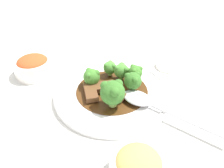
# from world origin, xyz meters

# --- Properties ---
(ground_plane) EXTENTS (4.00, 4.00, 0.00)m
(ground_plane) POSITION_xyz_m (0.00, 0.00, 0.00)
(ground_plane) COLOR white
(main_plate) EXTENTS (0.28, 0.28, 0.02)m
(main_plate) POSITION_xyz_m (0.00, 0.00, 0.01)
(main_plate) COLOR white
(main_plate) RESTS_ON ground_plane
(beef_strip_0) EXTENTS (0.06, 0.07, 0.01)m
(beef_strip_0) POSITION_xyz_m (-0.05, 0.02, 0.03)
(beef_strip_0) COLOR brown
(beef_strip_0) RESTS_ON main_plate
(beef_strip_1) EXTENTS (0.06, 0.05, 0.01)m
(beef_strip_1) POSITION_xyz_m (-0.01, 0.01, 0.03)
(beef_strip_1) COLOR brown
(beef_strip_1) RESTS_ON main_plate
(beef_strip_2) EXTENTS (0.03, 0.07, 0.01)m
(beef_strip_2) POSITION_xyz_m (-0.01, -0.02, 0.02)
(beef_strip_2) COLOR #56331E
(beef_strip_2) RESTS_ON main_plate
(broccoli_floret_0) EXTENTS (0.04, 0.04, 0.05)m
(broccoli_floret_0) POSITION_xyz_m (0.03, -0.04, 0.05)
(broccoli_floret_0) COLOR #8EB756
(broccoli_floret_0) RESTS_ON main_plate
(broccoli_floret_1) EXTENTS (0.04, 0.04, 0.04)m
(broccoli_floret_1) POSITION_xyz_m (0.05, 0.02, 0.04)
(broccoli_floret_1) COLOR #7FA84C
(broccoli_floret_1) RESTS_ON main_plate
(broccoli_floret_2) EXTENTS (0.04, 0.04, 0.04)m
(broccoli_floret_2) POSITION_xyz_m (-0.02, 0.05, 0.04)
(broccoli_floret_2) COLOR #8EB756
(broccoli_floret_2) RESTS_ON main_plate
(broccoli_floret_3) EXTENTS (0.05, 0.05, 0.06)m
(broccoli_floret_3) POSITION_xyz_m (-0.04, -0.04, 0.06)
(broccoli_floret_3) COLOR #7FA84C
(broccoli_floret_3) RESTS_ON main_plate
(broccoli_floret_4) EXTENTS (0.03, 0.03, 0.04)m
(broccoli_floret_4) POSITION_xyz_m (0.04, 0.05, 0.04)
(broccoli_floret_4) COLOR #8EB756
(broccoli_floret_4) RESTS_ON main_plate
(broccoli_floret_5) EXTENTS (0.03, 0.03, 0.05)m
(broccoli_floret_5) POSITION_xyz_m (0.06, -0.02, 0.05)
(broccoli_floret_5) COLOR #7FA84C
(broccoli_floret_5) RESTS_ON main_plate
(serving_spoon) EXTENTS (0.07, 0.23, 0.01)m
(serving_spoon) POSITION_xyz_m (0.02, -0.09, 0.03)
(serving_spoon) COLOR silver
(serving_spoon) RESTS_ON main_plate
(side_bowl_kimchi) EXTENTS (0.10, 0.10, 0.06)m
(side_bowl_kimchi) POSITION_xyz_m (-0.10, 0.21, 0.03)
(side_bowl_kimchi) COLOR white
(side_bowl_kimchi) RESTS_ON ground_plane
(side_bowl_appetizer) EXTENTS (0.09, 0.09, 0.06)m
(side_bowl_appetizer) POSITION_xyz_m (-0.12, -0.19, 0.03)
(side_bowl_appetizer) COLOR white
(side_bowl_appetizer) RESTS_ON ground_plane
(sauce_dish) EXTENTS (0.07, 0.07, 0.01)m
(sauce_dish) POSITION_xyz_m (0.21, -0.02, 0.01)
(sauce_dish) COLOR white
(sauce_dish) RESTS_ON ground_plane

